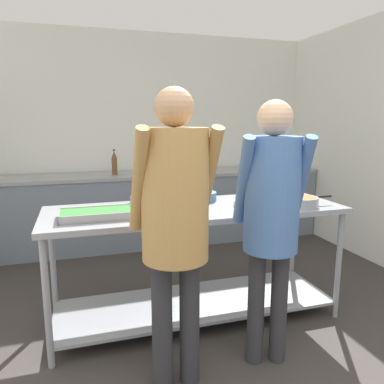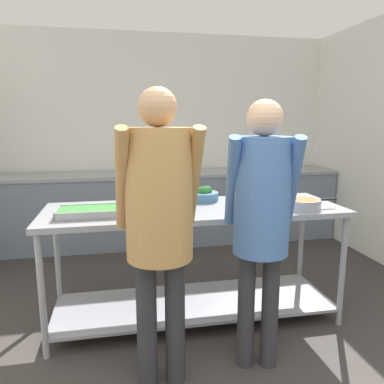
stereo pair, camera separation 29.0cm
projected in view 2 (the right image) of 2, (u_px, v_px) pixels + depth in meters
wall_rear at (160, 138)px, 4.98m from camera, size 4.58×0.06×2.65m
back_counter at (165, 207)px, 4.79m from camera, size 4.42×0.65×0.91m
serving_counter at (195, 244)px, 2.88m from camera, size 2.24×0.75×0.90m
serving_tray_roast at (94, 212)px, 2.59m from camera, size 0.49×0.27×0.05m
serving_tray_vegetables at (159, 201)px, 2.95m from camera, size 0.41×0.27×0.05m
broccoli_bowl at (203, 195)px, 3.06m from camera, size 0.25×0.25×0.12m
plate_stack at (250, 204)px, 2.82m from camera, size 0.27×0.27×0.05m
sauce_pan at (303, 203)px, 2.78m from camera, size 0.40×0.26×0.07m
guest_serving_left at (159, 210)px, 2.05m from camera, size 0.47×0.37×1.72m
guest_serving_right at (262, 208)px, 2.22m from camera, size 0.48×0.40×1.67m
water_bottle at (130, 162)px, 4.55m from camera, size 0.06×0.06×0.30m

